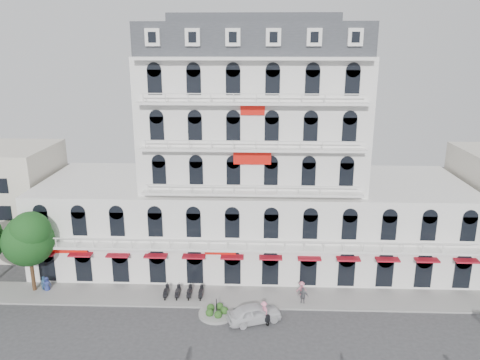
# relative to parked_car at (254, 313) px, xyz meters

# --- Properties ---
(ground) EXTENTS (120.00, 120.00, 0.00)m
(ground) POSITION_rel_parked_car_xyz_m (-0.34, -5.12, -0.80)
(ground) COLOR #38383A
(ground) RESTS_ON ground
(sidewalk) EXTENTS (53.00, 4.00, 0.16)m
(sidewalk) POSITION_rel_parked_car_xyz_m (-0.34, 3.88, -0.72)
(sidewalk) COLOR gray
(sidewalk) RESTS_ON ground
(main_building) EXTENTS (45.00, 15.00, 25.80)m
(main_building) POSITION_rel_parked_car_xyz_m (-0.34, 12.88, 9.16)
(main_building) COLOR silver
(main_building) RESTS_ON ground
(traffic_island) EXTENTS (3.20, 3.20, 1.60)m
(traffic_island) POSITION_rel_parked_car_xyz_m (-3.34, 0.88, -0.55)
(traffic_island) COLOR gray
(traffic_island) RESTS_ON ground
(parked_scooter_row) EXTENTS (4.40, 1.80, 1.10)m
(parked_scooter_row) POSITION_rel_parked_car_xyz_m (-6.69, 3.68, -0.80)
(parked_scooter_row) COLOR black
(parked_scooter_row) RESTS_ON ground
(tree_west_inner) EXTENTS (4.76, 4.76, 8.25)m
(tree_west_inner) POSITION_rel_parked_car_xyz_m (-21.29, 4.36, 4.88)
(tree_west_inner) COLOR #382314
(tree_west_inner) RESTS_ON ground
(parked_car) EXTENTS (5.09, 3.42, 1.61)m
(parked_car) POSITION_rel_parked_car_xyz_m (0.00, 0.00, 0.00)
(parked_car) COLOR silver
(parked_car) RESTS_ON ground
(rider_center) EXTENTS (1.04, 1.54, 1.98)m
(rider_center) POSITION_rel_parked_car_xyz_m (0.83, -0.08, 0.22)
(rider_center) COLOR black
(rider_center) RESTS_ON ground
(pedestrian_left) EXTENTS (0.89, 0.76, 1.53)m
(pedestrian_left) POSITION_rel_parked_car_xyz_m (-20.08, 4.38, -0.04)
(pedestrian_left) COLOR navy
(pedestrian_left) RESTS_ON ground
(pedestrian_mid) EXTENTS (1.08, 0.64, 1.73)m
(pedestrian_mid) POSITION_rel_parked_car_xyz_m (4.45, 2.91, 0.06)
(pedestrian_mid) COLOR slate
(pedestrian_mid) RESTS_ON ground
(pedestrian_right) EXTENTS (1.07, 0.73, 1.53)m
(pedestrian_right) POSITION_rel_parked_car_xyz_m (4.45, 4.38, -0.04)
(pedestrian_right) COLOR #D26F87
(pedestrian_right) RESTS_ON ground
(pedestrian_far) EXTENTS (0.68, 0.58, 1.58)m
(pedestrian_far) POSITION_rel_parked_car_xyz_m (-20.34, 4.38, -0.01)
(pedestrian_far) COLOR navy
(pedestrian_far) RESTS_ON ground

